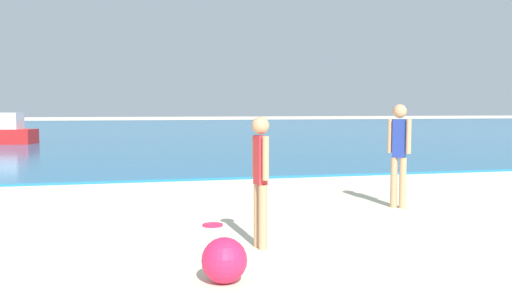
{
  "coord_description": "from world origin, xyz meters",
  "views": [
    {
      "loc": [
        -2.46,
        -1.76,
        1.63
      ],
      "look_at": [
        -0.29,
        7.43,
        0.84
      ],
      "focal_mm": 38.48,
      "sensor_mm": 36.0,
      "label": 1
    }
  ],
  "objects_px": {
    "beach_ball": "(224,260)",
    "person_standing": "(260,174)",
    "person_distant": "(399,149)",
    "frisbee": "(213,225)"
  },
  "relations": [
    {
      "from": "beach_ball",
      "to": "person_standing",
      "type": "bearing_deg",
      "value": 61.63
    },
    {
      "from": "person_standing",
      "to": "person_distant",
      "type": "bearing_deg",
      "value": 113.84
    },
    {
      "from": "frisbee",
      "to": "person_distant",
      "type": "xyz_separation_m",
      "value": [
        3.16,
        0.68,
        0.95
      ]
    },
    {
      "from": "person_standing",
      "to": "beach_ball",
      "type": "relative_size",
      "value": 3.57
    },
    {
      "from": "frisbee",
      "to": "beach_ball",
      "type": "bearing_deg",
      "value": -96.19
    },
    {
      "from": "person_standing",
      "to": "frisbee",
      "type": "relative_size",
      "value": 5.41
    },
    {
      "from": "person_standing",
      "to": "frisbee",
      "type": "height_order",
      "value": "person_standing"
    },
    {
      "from": "frisbee",
      "to": "beach_ball",
      "type": "distance_m",
      "value": 2.5
    },
    {
      "from": "person_standing",
      "to": "person_distant",
      "type": "height_order",
      "value": "person_distant"
    },
    {
      "from": "person_distant",
      "to": "beach_ball",
      "type": "xyz_separation_m",
      "value": [
        -3.43,
        -3.16,
        -0.74
      ]
    }
  ]
}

